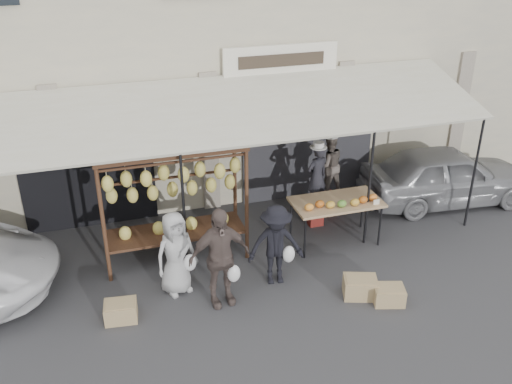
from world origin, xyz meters
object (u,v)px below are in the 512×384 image
Objects in this scene: vendor_right at (328,165)px; customer_right at (276,245)px; crate_near_a at (360,287)px; crate_far at (121,311)px; banana_rack at (172,183)px; customer_left at (176,253)px; crate_near_b at (389,295)px; vendor_left at (317,177)px; produce_table at (338,203)px; sedan at (447,175)px; customer_mid at (219,257)px.

customer_right is (-1.84, -2.04, -0.39)m from vendor_right.
customer_right is 1.58m from crate_near_a.
crate_near_a is 3.94m from crate_far.
banana_rack is at bearing 51.80° from crate_far.
vendor_right is at bearing 13.64° from banana_rack.
crate_near_b is at bearing -41.92° from customer_left.
customer_right is at bearing 33.04° from vendor_left.
crate_near_a is 1.11× the size of crate_near_b.
vendor_right is 3.32m from crate_near_b.
produce_table is at bearing 70.84° from vendor_right.
vendor_left is 2.64× the size of crate_far.
vendor_left is 2.25m from customer_right.
sedan is at bearing 5.25° from banana_rack.
vendor_left reaches higher than crate_near_a.
customer_mid is at bearing -73.29° from banana_rack.
crate_far is at bearing -165.06° from produce_table.
customer_right is 3.00× the size of crate_near_b.
vendor_left is 0.35× the size of sedan.
crate_near_b is at bearing 81.25° from vendor_right.
crate_far is 0.13× the size of sedan.
customer_mid is (0.62, -0.53, 0.13)m from customer_left.
banana_rack is at bearing 142.88° from crate_near_b.
vendor_left reaches higher than sedan.
customer_right is at bearing 8.80° from customer_mid.
crate_near_a is (1.23, -0.80, -0.58)m from customer_right.
customer_left is 3.02× the size of crate_near_b.
customer_mid is 1.10m from customer_right.
produce_table is 0.85m from vendor_left.
customer_mid is at bearing -0.97° from crate_far.
vendor_right is at bearing 55.84° from customer_right.
customer_mid is (-2.89, -2.32, -0.26)m from vendor_right.
banana_rack is at bearing 9.27° from vendor_right.
customer_right is (1.05, 0.28, -0.13)m from customer_mid.
customer_mid is at bearing 162.42° from crate_near_b.
vendor_left reaches higher than customer_right.
vendor_left is 4.64m from crate_far.
crate_near_b is 0.13× the size of sedan.
banana_rack is 1.72m from customer_mid.
crate_near_a is at bearing 68.65° from vendor_left.
crate_near_b is at bearing -27.12° from customer_right.
customer_right reaches higher than crate_near_a.
customer_mid is at bearing -157.28° from customer_right.
crate_near_b is at bearing -40.61° from crate_near_a.
produce_table is 0.45× the size of sedan.
crate_near_b is 4.19m from sedan.
produce_table is 3.44× the size of crate_near_b.
sedan reaches higher than crate_near_a.
vendor_right is 0.90× the size of customer_right.
vendor_left is at bearing 25.29° from crate_far.
crate_near_a is at bearing -18.99° from customer_mid.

